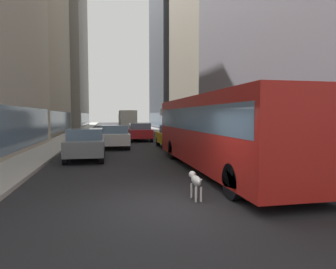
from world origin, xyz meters
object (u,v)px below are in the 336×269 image
Objects in this scene: car_red_coupe at (140,132)px; car_white_van at (115,136)px; transit_bus at (218,128)px; car_grey_wagon at (86,144)px; car_yellow_taxi at (173,137)px; dalmatian_dog at (195,181)px; box_truck at (127,120)px.

car_white_van is at bearing -112.39° from car_red_coupe.
car_red_coupe is (2.40, 5.83, 0.00)m from car_white_van.
car_grey_wagon is at bearing 142.25° from transit_bus.
car_white_van is at bearing 72.96° from car_grey_wagon.
car_yellow_taxi is 4.58× the size of dalmatian_dog.
dalmatian_dog is (-2.13, -3.90, -1.26)m from transit_bus.
transit_bus is 11.98× the size of dalmatian_dog.
car_red_coupe is (-1.60, 15.38, -0.95)m from transit_bus.
box_truck is (-0.00, 17.38, 0.84)m from car_red_coupe.
car_red_coupe is at bearing 70.09° from car_grey_wagon.
dalmatian_dog is at bearing -91.59° from car_red_coupe.
box_truck is 7.79× the size of dalmatian_dog.
car_red_coupe is 17.40m from box_truck.
car_grey_wagon is at bearing 112.82° from dalmatian_dog.
car_red_coupe is 4.47× the size of dalmatian_dog.
car_white_van and car_red_coupe have the same top height.
car_white_van is 6.30m from car_red_coupe.
car_white_van and car_grey_wagon have the same top height.
box_truck is at bearing 90.00° from car_red_coupe.
car_white_van is 0.93× the size of car_red_coupe.
car_red_coupe is 0.98× the size of car_yellow_taxi.
car_red_coupe is at bearing 67.61° from car_white_van.
dalmatian_dog is at bearing -118.69° from transit_bus.
transit_bus reaches higher than car_grey_wagon.
car_yellow_taxi is at bearing -76.77° from car_red_coupe.
car_grey_wagon is at bearing -107.04° from car_white_van.
car_white_van and car_yellow_taxi have the same top height.
transit_bus is 2.89× the size of car_white_van.
transit_bus is at bearing -37.75° from car_grey_wagon.
car_red_coupe is 0.57× the size of box_truck.
transit_bus is 1.54× the size of box_truck.
car_white_van is 0.53× the size of box_truck.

